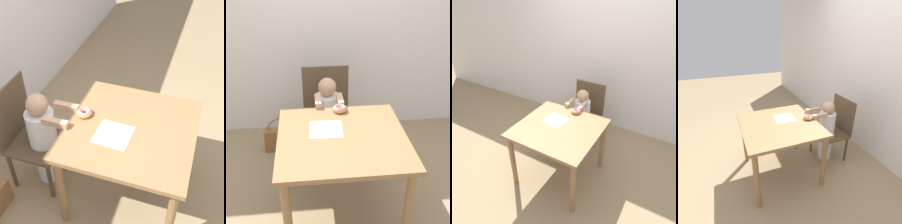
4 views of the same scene
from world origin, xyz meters
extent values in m
plane|color=#997F5B|center=(0.00, 0.00, 0.00)|extent=(12.00, 12.00, 0.00)
cube|color=silver|center=(0.00, 1.42, 1.25)|extent=(8.00, 0.05, 2.50)
cube|color=olive|center=(0.00, 0.00, 0.73)|extent=(0.92, 0.91, 0.03)
cylinder|color=olive|center=(-0.40, -0.39, 0.35)|extent=(0.06, 0.06, 0.71)
cylinder|color=olive|center=(0.40, -0.39, 0.35)|extent=(0.06, 0.06, 0.71)
cylinder|color=olive|center=(-0.40, 0.39, 0.35)|extent=(0.06, 0.06, 0.71)
cylinder|color=olive|center=(0.40, 0.39, 0.35)|extent=(0.06, 0.06, 0.71)
cube|color=brown|center=(-0.05, 0.76, 0.41)|extent=(0.45, 0.42, 0.03)
cube|color=brown|center=(-0.05, 0.96, 0.67)|extent=(0.45, 0.02, 0.49)
cylinder|color=brown|center=(-0.25, 0.58, 0.20)|extent=(0.04, 0.04, 0.40)
cylinder|color=brown|center=(0.14, 0.58, 0.20)|extent=(0.04, 0.04, 0.40)
cylinder|color=brown|center=(-0.25, 0.94, 0.20)|extent=(0.04, 0.04, 0.40)
cylinder|color=brown|center=(0.14, 0.94, 0.20)|extent=(0.04, 0.04, 0.40)
cylinder|color=white|center=(-0.05, 0.71, 0.21)|extent=(0.19, 0.19, 0.42)
cylinder|color=white|center=(-0.05, 0.71, 0.58)|extent=(0.22, 0.22, 0.30)
sphere|color=tan|center=(-0.05, 0.71, 0.81)|extent=(0.17, 0.17, 0.17)
cube|color=tan|center=(-0.15, 0.52, 0.77)|extent=(0.05, 0.20, 0.05)
cube|color=tan|center=(0.04, 0.52, 0.77)|extent=(0.05, 0.20, 0.05)
torus|color=tan|center=(0.02, 0.36, 0.76)|extent=(0.12, 0.12, 0.04)
torus|color=pink|center=(0.02, 0.36, 0.78)|extent=(0.10, 0.10, 0.02)
cube|color=white|center=(-0.11, 0.10, 0.74)|extent=(0.25, 0.25, 0.00)
cube|color=brown|center=(-0.53, 0.94, 0.12)|extent=(0.34, 0.11, 0.24)
torus|color=brown|center=(-0.53, 0.94, 0.24)|extent=(0.27, 0.02, 0.27)
camera|label=1|loc=(-1.57, -0.39, 2.24)|focal=50.00mm
camera|label=2|loc=(-0.23, -1.86, 1.97)|focal=50.00mm
camera|label=3|loc=(1.08, -1.72, 2.18)|focal=35.00mm
camera|label=4|loc=(1.74, -0.57, 1.75)|focal=28.00mm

